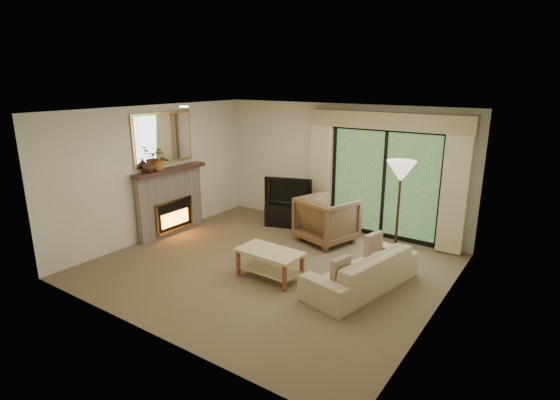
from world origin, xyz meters
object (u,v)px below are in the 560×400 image
Objects in this scene: sofa at (362,270)px; coffee_table at (270,264)px; media_console at (289,215)px; armchair at (327,219)px.

sofa is 1.44m from coffee_table.
media_console is 1.20m from armchair.
media_console is at bearing -1.92° from armchair.
coffee_table is at bearing 107.73° from armchair.
armchair is at bearing -36.58° from media_console.
media_console is 0.99× the size of armchair.
armchair is at bearing -124.25° from sofa.
armchair is at bearing 92.95° from coffee_table.
sofa reaches higher than coffee_table.
armchair is 1.99m from sofa.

